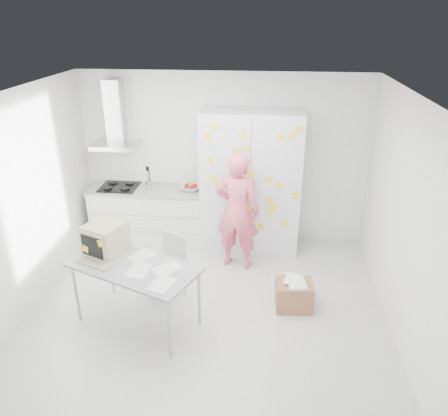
# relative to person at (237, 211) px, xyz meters

# --- Properties ---
(floor) EXTENTS (4.50, 4.00, 0.02)m
(floor) POSITION_rel_person_xyz_m (-0.29, -1.07, -0.89)
(floor) COLOR silver
(floor) RESTS_ON ground
(walls) EXTENTS (4.52, 4.01, 2.70)m
(walls) POSITION_rel_person_xyz_m (-0.29, -0.35, 0.47)
(walls) COLOR white
(walls) RESTS_ON ground
(ceiling) EXTENTS (4.50, 4.00, 0.02)m
(ceiling) POSITION_rel_person_xyz_m (-0.29, -1.07, 1.82)
(ceiling) COLOR white
(ceiling) RESTS_ON walls
(counter_run) EXTENTS (1.84, 0.63, 1.28)m
(counter_run) POSITION_rel_person_xyz_m (-1.49, 0.63, -0.41)
(counter_run) COLOR white
(counter_run) RESTS_ON ground
(range_hood) EXTENTS (0.70, 0.48, 1.01)m
(range_hood) POSITION_rel_person_xyz_m (-1.94, 0.77, 1.08)
(range_hood) COLOR silver
(range_hood) RESTS_ON walls
(tall_cabinet) EXTENTS (1.50, 0.68, 2.20)m
(tall_cabinet) POSITION_rel_person_xyz_m (0.16, 0.61, 0.22)
(tall_cabinet) COLOR silver
(tall_cabinet) RESTS_ON ground
(person) EXTENTS (0.71, 0.54, 1.76)m
(person) POSITION_rel_person_xyz_m (0.00, 0.00, 0.00)
(person) COLOR #EC5B73
(person) RESTS_ON ground
(desk) EXTENTS (1.67, 1.27, 1.19)m
(desk) POSITION_rel_person_xyz_m (-1.36, -1.29, 0.02)
(desk) COLOR gray
(desk) RESTS_ON ground
(chair) EXTENTS (0.55, 0.55, 0.90)m
(chair) POSITION_rel_person_xyz_m (-0.82, -0.87, -0.37)
(chair) COLOR #B7B7B5
(chair) RESTS_ON ground
(cardboard_box) EXTENTS (0.48, 0.40, 0.40)m
(cardboard_box) POSITION_rel_person_xyz_m (0.81, -0.97, -0.69)
(cardboard_box) COLOR #9A6543
(cardboard_box) RESTS_ON ground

